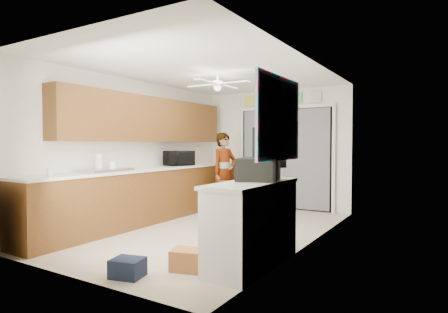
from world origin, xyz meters
The scene contains 40 objects.
floor centered at (0.00, 0.00, 0.00)m, with size 5.00×5.00×0.00m, color beige.
ceiling centered at (0.00, 0.00, 2.50)m, with size 5.00×5.00×0.00m, color white.
wall_back centered at (0.00, 2.50, 1.25)m, with size 3.20×3.20×0.00m, color white.
wall_front centered at (0.00, -2.50, 1.25)m, with size 3.20×3.20×0.00m, color white.
wall_left centered at (-1.60, 0.00, 1.25)m, with size 5.00×5.00×0.00m, color white.
wall_right centered at (1.60, 0.00, 1.25)m, with size 5.00×5.00×0.00m, color white.
left_base_cabinets centered at (-1.30, 0.00, 0.45)m, with size 0.60×4.80×0.90m, color brown.
left_countertop centered at (-1.29, 0.00, 0.92)m, with size 0.62×4.80×0.04m, color white.
upper_cabinets centered at (-1.44, 0.20, 1.80)m, with size 0.32×4.00×0.80m, color brown.
sink_basin centered at (-1.29, -1.00, 0.95)m, with size 0.50×0.76×0.06m, color silver.
faucet centered at (-1.48, -1.00, 1.05)m, with size 0.03×0.03×0.22m, color silver.
peninsula_base centered at (-0.50, 2.00, 0.45)m, with size 1.00×0.60×0.90m, color brown.
peninsula_top centered at (-0.50, 2.00, 0.92)m, with size 1.04×0.64×0.04m, color white.
back_opening_recess centered at (0.25, 2.47, 1.05)m, with size 2.00×0.06×2.10m, color black.
curtain_panel centered at (0.25, 2.43, 1.05)m, with size 1.90×0.03×2.05m, color gray.
door_trim_left centered at (-0.77, 2.44, 1.05)m, with size 0.06×0.04×2.10m, color white.
door_trim_right centered at (1.27, 2.44, 1.05)m, with size 0.06×0.04×2.10m, color white.
door_trim_head centered at (0.25, 2.44, 2.12)m, with size 2.10×0.04×0.06m, color white.
header_frame_0 centered at (-0.60, 2.47, 2.30)m, with size 0.22×0.02×0.22m, color #D8D648.
header_frame_1 centered at (-0.25, 2.47, 2.30)m, with size 0.22×0.02×0.22m, color #4A72C6.
header_frame_2 centered at (0.10, 2.47, 2.30)m, with size 0.22×0.02×0.22m, color #DD537A.
header_frame_3 centered at (0.50, 2.47, 2.30)m, with size 0.22×0.02×0.22m, color #65B173.
header_frame_4 centered at (0.90, 2.47, 2.30)m, with size 0.22×0.02×0.22m, color beige.
route66_sign centered at (-0.95, 2.47, 2.30)m, with size 0.22×0.02×0.26m, color silver.
right_counter_base centered at (1.35, -1.20, 0.45)m, with size 0.50×1.40×0.90m, color white.
right_counter_top centered at (1.34, -1.20, 0.92)m, with size 0.54×1.44×0.04m, color white.
abstract_painting centered at (1.58, -1.00, 1.65)m, with size 0.03×1.15×0.95m, color #DC5183.
ceiling_fan centered at (0.00, 0.20, 2.32)m, with size 1.14×1.14×0.24m, color white.
microwave centered at (-1.24, 0.76, 1.08)m, with size 0.52×0.35×0.29m, color black.
jar_a centered at (-1.10, -1.00, 1.02)m, with size 0.11×0.11×0.16m, color silver.
jar_b centered at (-1.22, -1.96, 0.99)m, with size 0.07×0.07×0.11m, color silver.
paper_towel_roll centered at (-1.45, -0.97, 1.07)m, with size 0.12×0.12×0.26m, color white.
suitcase centered at (1.32, -0.98, 1.07)m, with size 0.45×0.60×0.26m, color black.
suitcase_rim centered at (1.32, -0.98, 0.96)m, with size 0.44×0.58×0.02m, color yellow.
suitcase_lid centered at (1.32, -0.69, 1.32)m, with size 0.42×0.03×0.50m, color black.
cardboard_box centered at (0.84, -1.71, 0.11)m, with size 0.36×0.27×0.23m, color #A25B33.
navy_crate centered at (0.43, -2.20, 0.10)m, with size 0.31×0.26×0.19m, color #131B31.
cabinet_door_panel centered at (-0.36, 1.23, 0.33)m, with size 0.44×0.03×0.66m, color brown.
man centered at (-0.62, 1.43, 0.79)m, with size 0.58×0.38×1.58m, color white.
dog centered at (0.48, 0.56, 0.24)m, with size 0.26×0.60×0.47m, color black.
Camera 1 is at (3.24, -4.91, 1.37)m, focal length 30.00 mm.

